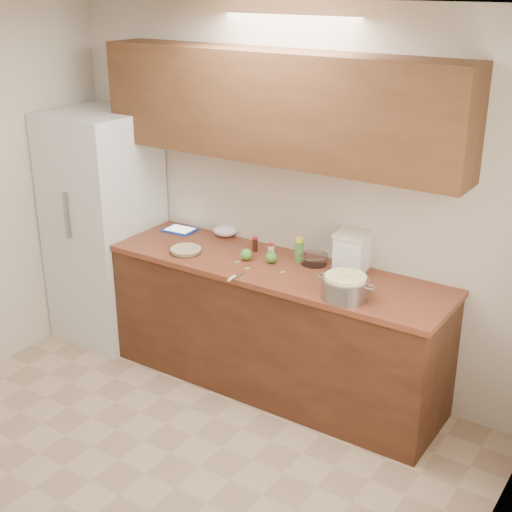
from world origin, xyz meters
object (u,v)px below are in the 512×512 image
Objects in this scene: colander at (345,287)px; flour_canister at (352,251)px; tablet at (180,230)px; pie at (186,250)px.

flour_canister reaches higher than colander.
flour_canister is 1.05× the size of tablet.
colander is 0.44m from flour_canister.
pie is 0.91× the size of tablet.
colander is at bearing -17.41° from tablet.
colander is 1.63m from tablet.
colander is at bearing -2.04° from pie.
tablet is (-0.32, 0.33, -0.01)m from pie.
colander reaches higher than pie.
pie is 0.46m from tablet.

